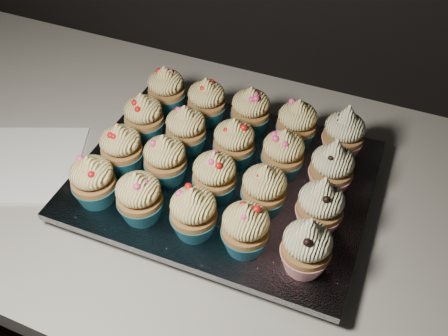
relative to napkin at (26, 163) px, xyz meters
name	(u,v)px	position (x,y,z in m)	size (l,w,h in m)	color
worktop	(333,224)	(0.49, 0.09, -0.02)	(2.44, 0.64, 0.04)	beige
napkin	(26,163)	(0.00, 0.00, 0.00)	(0.17, 0.17, 0.00)	white
baking_tray	(224,186)	(0.32, 0.07, 0.01)	(0.39, 0.30, 0.02)	black
foil_lining	(224,178)	(0.32, 0.07, 0.03)	(0.43, 0.33, 0.01)	silver
cupcake_0	(93,180)	(0.17, -0.04, 0.07)	(0.06, 0.06, 0.08)	#186175
cupcake_1	(139,197)	(0.24, -0.04, 0.07)	(0.06, 0.06, 0.08)	#186175
cupcake_2	(194,212)	(0.32, -0.04, 0.07)	(0.06, 0.06, 0.08)	#186175
cupcake_3	(246,228)	(0.39, -0.04, 0.07)	(0.06, 0.06, 0.08)	#186175
cupcake_4	(307,247)	(0.47, -0.04, 0.07)	(0.06, 0.06, 0.10)	red
cupcake_5	(121,148)	(0.17, 0.03, 0.07)	(0.06, 0.06, 0.08)	#186175
cupcake_6	(165,159)	(0.24, 0.03, 0.07)	(0.06, 0.06, 0.08)	#186175
cupcake_7	(215,176)	(0.32, 0.03, 0.07)	(0.06, 0.06, 0.08)	#186175
cupcake_8	(264,189)	(0.39, 0.04, 0.07)	(0.06, 0.06, 0.08)	#186175
cupcake_9	(320,206)	(0.47, 0.03, 0.07)	(0.06, 0.06, 0.10)	red
cupcake_10	(144,117)	(0.17, 0.11, 0.07)	(0.06, 0.06, 0.08)	#186175
cupcake_11	(186,129)	(0.24, 0.11, 0.07)	(0.06, 0.06, 0.08)	#186175
cupcake_12	(234,142)	(0.32, 0.11, 0.07)	(0.06, 0.06, 0.08)	#186175
cupcake_13	(283,154)	(0.40, 0.11, 0.07)	(0.06, 0.06, 0.08)	#186175
cupcake_14	(332,168)	(0.47, 0.11, 0.07)	(0.06, 0.06, 0.10)	red
cupcake_15	(166,90)	(0.17, 0.18, 0.07)	(0.06, 0.06, 0.08)	#186175
cupcake_16	(207,102)	(0.24, 0.18, 0.07)	(0.06, 0.06, 0.08)	#186175
cupcake_17	(250,111)	(0.32, 0.19, 0.07)	(0.06, 0.06, 0.08)	#186175
cupcake_18	(297,124)	(0.39, 0.18, 0.07)	(0.06, 0.06, 0.08)	#186175
cupcake_19	(344,133)	(0.47, 0.19, 0.07)	(0.06, 0.06, 0.10)	red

